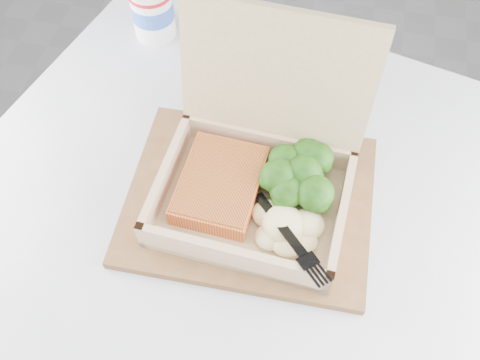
% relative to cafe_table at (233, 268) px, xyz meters
% --- Properties ---
extents(floor, '(4.00, 4.00, 0.00)m').
position_rel_cafe_table_xyz_m(floor, '(0.35, 0.58, -0.53)').
color(floor, gray).
rests_on(floor, ground).
extents(cafe_table, '(0.91, 0.91, 0.71)m').
position_rel_cafe_table_xyz_m(cafe_table, '(0.00, 0.00, 0.00)').
color(cafe_table, black).
rests_on(cafe_table, floor).
extents(serving_tray, '(0.32, 0.26, 0.01)m').
position_rel_cafe_table_xyz_m(serving_tray, '(0.02, 0.02, 0.19)').
color(serving_tray, brown).
rests_on(serving_tray, cafe_table).
extents(takeout_container, '(0.25, 0.23, 0.22)m').
position_rel_cafe_table_xyz_m(takeout_container, '(0.03, 0.04, 0.25)').
color(takeout_container, tan).
rests_on(takeout_container, serving_tray).
extents(salmon_fillet, '(0.11, 0.13, 0.03)m').
position_rel_cafe_table_xyz_m(salmon_fillet, '(-0.02, 0.01, 0.22)').
color(salmon_fillet, orange).
rests_on(salmon_fillet, takeout_container).
extents(broccoli_pile, '(0.11, 0.11, 0.04)m').
position_rel_cafe_table_xyz_m(broccoli_pile, '(0.08, 0.04, 0.23)').
color(broccoli_pile, '#306817').
rests_on(broccoli_pile, takeout_container).
extents(mashed_potatoes, '(0.09, 0.08, 0.03)m').
position_rel_cafe_table_xyz_m(mashed_potatoes, '(0.07, -0.03, 0.22)').
color(mashed_potatoes, beige).
rests_on(mashed_potatoes, takeout_container).
extents(plastic_fork, '(0.11, 0.13, 0.02)m').
position_rel_cafe_table_xyz_m(plastic_fork, '(0.05, -0.02, 0.23)').
color(plastic_fork, black).
rests_on(plastic_fork, mashed_potatoes).
extents(paper_cup, '(0.07, 0.07, 0.09)m').
position_rel_cafe_table_xyz_m(paper_cup, '(-0.19, 0.31, 0.23)').
color(paper_cup, white).
rests_on(paper_cup, cafe_table).
extents(receipt, '(0.12, 0.14, 0.00)m').
position_rel_cafe_table_xyz_m(receipt, '(0.05, 0.20, 0.18)').
color(receipt, white).
rests_on(receipt, cafe_table).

